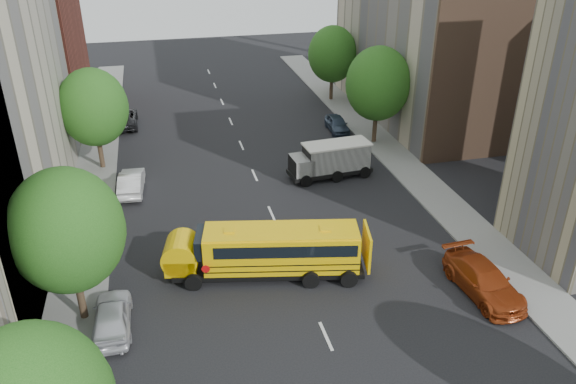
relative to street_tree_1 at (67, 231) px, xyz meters
name	(u,v)px	position (x,y,z in m)	size (l,w,h in m)	color
ground	(286,246)	(11.00, 4.00, -4.95)	(120.00, 120.00, 0.00)	black
sidewalk_left	(88,226)	(-0.50, 9.00, -4.89)	(3.00, 80.00, 0.12)	slate
sidewalk_right	(427,187)	(22.50, 9.00, -4.89)	(3.00, 80.00, 0.12)	slate
lane_markings	(255,175)	(11.00, 14.00, -4.95)	(0.15, 64.00, 0.01)	silver
building_left_redbrick	(19,47)	(-7.00, 32.00, 1.55)	(10.00, 15.00, 13.00)	maroon
building_right_far	(430,17)	(29.00, 24.00, 4.05)	(10.00, 22.00, 18.00)	#C3B297
building_right_sidewall	(499,43)	(29.00, 13.00, 4.05)	(10.10, 0.30, 18.00)	brown
street_tree_1	(67,231)	(0.00, 0.00, 0.00)	(5.12, 5.12, 7.90)	#38281C
street_tree_2	(93,107)	(0.00, 18.00, -0.12)	(4.99, 4.99, 7.71)	#38281C
street_tree_4	(378,84)	(22.00, 18.00, 0.12)	(5.25, 5.25, 8.10)	#38281C
street_tree_5	(332,54)	(22.00, 30.00, -0.25)	(4.86, 4.86, 7.51)	#38281C
school_bus	(267,249)	(9.34, 1.48, -3.36)	(10.36, 4.29, 2.86)	black
safari_truck	(331,160)	(16.40, 12.47, -3.58)	(6.20, 2.71, 2.58)	black
parked_car_0	(112,316)	(1.40, -1.12, -4.22)	(1.73, 4.31, 1.47)	silver
parked_car_1	(131,182)	(2.20, 13.41, -4.21)	(1.56, 4.48, 1.48)	silver
parked_car_2	(123,118)	(1.40, 27.15, -4.21)	(2.46, 5.34, 1.48)	black
parked_car_3	(484,280)	(19.80, -2.74, -4.17)	(2.19, 5.39, 1.56)	maroon
parked_car_4	(337,124)	(19.80, 21.26, -4.28)	(1.59, 3.94, 1.34)	#2F3E53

